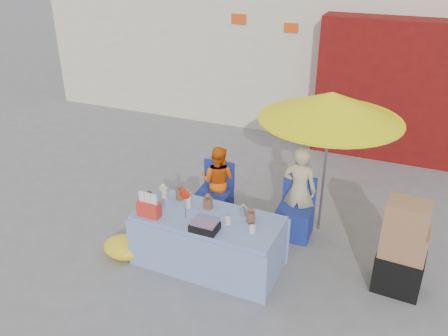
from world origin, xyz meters
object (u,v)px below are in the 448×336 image
at_px(umbrella, 331,107).
at_px(box_stack, 402,250).
at_px(chair_right, 295,219).
at_px(market_table, 208,240).
at_px(chair_left, 214,202).
at_px(vendor_orange, 218,181).
at_px(vendor_beige, 299,190).

height_order(umbrella, box_stack, umbrella).
relative_size(chair_right, umbrella, 0.41).
distance_m(market_table, chair_right, 1.39).
bearing_deg(chair_left, box_stack, -15.22).
xyz_separation_m(market_table, vendor_orange, (-0.39, 1.22, 0.18)).
bearing_deg(vendor_orange, chair_left, 87.71).
distance_m(chair_left, umbrella, 2.27).
xyz_separation_m(vendor_beige, umbrella, (0.30, 0.15, 1.23)).
relative_size(chair_left, chair_right, 1.00).
distance_m(chair_right, box_stack, 1.62).
relative_size(vendor_orange, vendor_beige, 0.84).
xyz_separation_m(market_table, chair_right, (0.86, 1.09, -0.12)).
distance_m(vendor_beige, box_stack, 1.65).
bearing_deg(vendor_beige, chair_left, 4.08).
bearing_deg(chair_right, box_stack, -25.54).
height_order(vendor_orange, vendor_beige, vendor_beige).
relative_size(vendor_beige, box_stack, 1.09).
xyz_separation_m(vendor_beige, box_stack, (1.46, -0.77, -0.10)).
bearing_deg(umbrella, market_table, -130.10).
xyz_separation_m(vendor_orange, umbrella, (1.55, 0.15, 1.34)).
xyz_separation_m(chair_right, umbrella, (0.30, 0.28, 1.64)).
relative_size(chair_right, box_stack, 0.70).
relative_size(market_table, umbrella, 0.92).
bearing_deg(vendor_orange, vendor_beige, 177.95).
xyz_separation_m(chair_left, box_stack, (2.71, -0.63, 0.30)).
distance_m(chair_right, vendor_beige, 0.43).
bearing_deg(market_table, vendor_orange, 109.20).
bearing_deg(umbrella, chair_right, -136.60).
bearing_deg(market_table, box_stack, 12.62).
distance_m(market_table, vendor_orange, 1.30).
bearing_deg(vendor_orange, umbrella, -176.52).
relative_size(chair_left, umbrella, 0.41).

